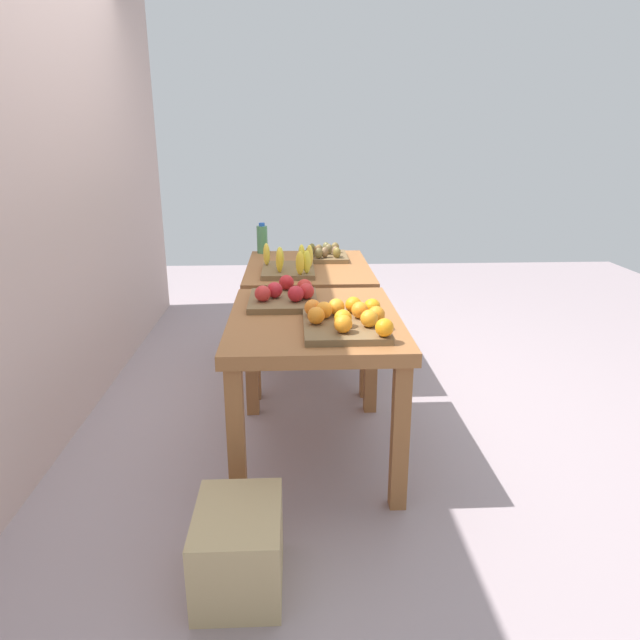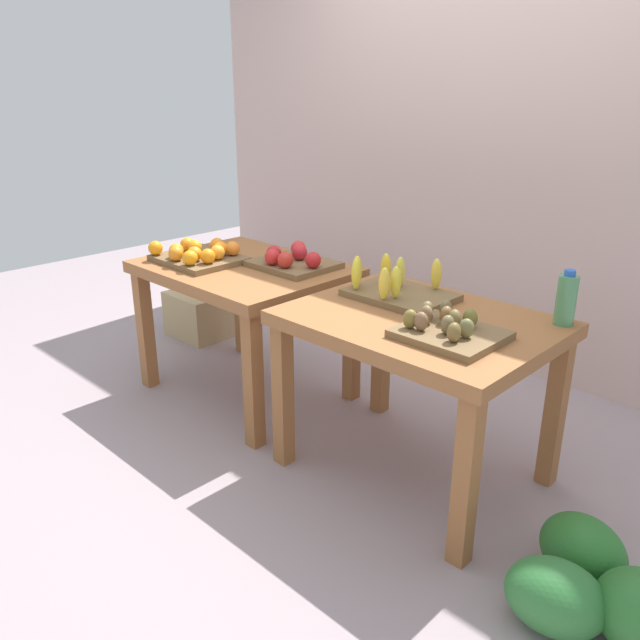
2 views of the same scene
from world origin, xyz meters
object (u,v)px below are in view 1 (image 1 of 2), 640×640
banana_crate (289,266)px  cardboard_produce_box (239,548)px  water_bottle (262,239)px  apple_bin (285,296)px  orange_bin (347,320)px  display_table_right (308,281)px  kiwi_bin (324,254)px  watermelon_pile (338,313)px  display_table_left (314,337)px

banana_crate → cardboard_produce_box: size_ratio=1.10×
banana_crate → water_bottle: water_bottle is taller
cardboard_produce_box → apple_bin: bearing=-8.3°
orange_bin → display_table_right: bearing=5.9°
kiwi_bin → watermelon_pile: size_ratio=0.58×
display_table_right → water_bottle: (0.45, 0.32, 0.21)m
orange_bin → water_bottle: water_bottle is taller
display_table_left → kiwi_bin: kiwi_bin is taller
orange_bin → banana_crate: (1.10, 0.26, 0.00)m
orange_bin → watermelon_pile: (2.24, -0.13, -0.65)m
kiwi_bin → display_table_right: bearing=150.3°
cardboard_produce_box → display_table_right: bearing=-8.5°
orange_bin → water_bottle: (1.77, 0.46, 0.06)m
kiwi_bin → banana_crate: bearing=150.8°
display_table_left → apple_bin: size_ratio=2.54×
water_bottle → display_table_right: bearing=-144.5°
banana_crate → cardboard_produce_box: (-1.79, 0.18, -0.62)m
apple_bin → display_table_left: bearing=-148.4°
orange_bin → watermelon_pile: size_ratio=0.73×
display_table_left → banana_crate: size_ratio=2.36×
water_bottle → display_table_left: bearing=-168.5°
display_table_right → orange_bin: orange_bin is taller
display_table_right → orange_bin: size_ratio=2.31×
kiwi_bin → watermelon_pile: 0.97m
display_table_right → kiwi_bin: 0.27m
banana_crate → watermelon_pile: (1.13, -0.39, -0.65)m
orange_bin → apple_bin: 0.51m
display_table_left → display_table_right: (1.12, 0.00, 0.00)m
apple_bin → banana_crate: bearing=-1.5°
kiwi_bin → cardboard_produce_box: size_ratio=0.90×
orange_bin → kiwi_bin: size_ratio=1.25×
banana_crate → kiwi_bin: size_ratio=1.22×
cardboard_produce_box → banana_crate: bearing=-5.7°
display_table_left → orange_bin: 0.28m
orange_bin → cardboard_produce_box: 1.02m
orange_bin → cardboard_produce_box: (-0.68, 0.44, -0.62)m
display_table_right → apple_bin: 0.92m
display_table_left → apple_bin: 0.30m
water_bottle → apple_bin: bearing=-172.3°
display_table_left → cardboard_produce_box: display_table_left is taller
banana_crate → apple_bin: bearing=178.5°
display_table_right → watermelon_pile: size_ratio=1.67×
banana_crate → water_bottle: bearing=16.7°
kiwi_bin → cardboard_produce_box: (-2.20, 0.41, -0.61)m
apple_bin → water_bottle: 1.36m
watermelon_pile → orange_bin: bearing=176.5°
orange_bin → banana_crate: bearing=13.1°
display_table_left → cardboard_produce_box: (-0.88, 0.30, -0.47)m
apple_bin → watermelon_pile: bearing=-12.7°
display_table_right → cardboard_produce_box: bearing=171.5°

